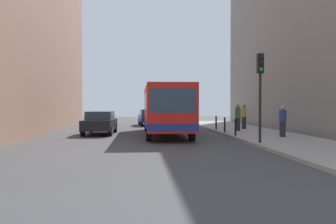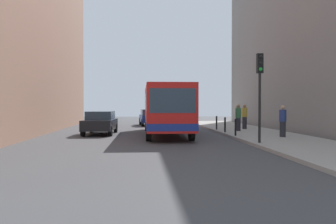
{
  "view_description": "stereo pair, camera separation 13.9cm",
  "coord_description": "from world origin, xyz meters",
  "px_view_note": "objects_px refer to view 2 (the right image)",
  "views": [
    {
      "loc": [
        -2.03,
        -19.31,
        1.89
      ],
      "look_at": [
        -0.35,
        1.62,
        1.48
      ],
      "focal_mm": 38.98,
      "sensor_mm": 36.0,
      "label": 1
    },
    {
      "loc": [
        -1.89,
        -19.32,
        1.89
      ],
      "look_at": [
        -0.35,
        1.62,
        1.48
      ],
      "focal_mm": 38.98,
      "sensor_mm": 36.0,
      "label": 2
    }
  ],
  "objects_px": {
    "car_beside_bus": "(100,122)",
    "pedestrian_near_signal": "(283,121)",
    "bollard_mid": "(225,125)",
    "pedestrian_far_sidewalk": "(245,117)",
    "bollard_far": "(217,123)",
    "traffic_light": "(260,81)",
    "pedestrian_mid_sidewalk": "(238,118)",
    "car_behind_bus": "(150,117)",
    "bollard_near": "(236,127)",
    "bus": "(165,108)"
  },
  "relations": [
    {
      "from": "traffic_light",
      "to": "pedestrian_far_sidewalk",
      "type": "xyz_separation_m",
      "value": [
        2.06,
        9.58,
        -1.96
      ]
    },
    {
      "from": "car_beside_bus",
      "to": "pedestrian_mid_sidewalk",
      "type": "xyz_separation_m",
      "value": [
        9.13,
        0.29,
        0.26
      ]
    },
    {
      "from": "bollard_mid",
      "to": "bollard_far",
      "type": "bearing_deg",
      "value": 90.0
    },
    {
      "from": "bus",
      "to": "bollard_mid",
      "type": "bearing_deg",
      "value": 177.97
    },
    {
      "from": "traffic_light",
      "to": "pedestrian_mid_sidewalk",
      "type": "height_order",
      "value": "traffic_light"
    },
    {
      "from": "car_behind_bus",
      "to": "bollard_far",
      "type": "relative_size",
      "value": 4.75
    },
    {
      "from": "bollard_near",
      "to": "pedestrian_near_signal",
      "type": "relative_size",
      "value": 0.56
    },
    {
      "from": "car_behind_bus",
      "to": "pedestrian_far_sidewalk",
      "type": "height_order",
      "value": "pedestrian_far_sidewalk"
    },
    {
      "from": "car_behind_bus",
      "to": "traffic_light",
      "type": "height_order",
      "value": "traffic_light"
    },
    {
      "from": "car_beside_bus",
      "to": "pedestrian_near_signal",
      "type": "height_order",
      "value": "pedestrian_near_signal"
    },
    {
      "from": "bus",
      "to": "traffic_light",
      "type": "distance_m",
      "value": 7.82
    },
    {
      "from": "car_beside_bus",
      "to": "car_behind_bus",
      "type": "bearing_deg",
      "value": -107.18
    },
    {
      "from": "bollard_mid",
      "to": "pedestrian_mid_sidewalk",
      "type": "height_order",
      "value": "pedestrian_mid_sidewalk"
    },
    {
      "from": "bus",
      "to": "pedestrian_far_sidewalk",
      "type": "relative_size",
      "value": 6.2
    },
    {
      "from": "bollard_near",
      "to": "bollard_far",
      "type": "bearing_deg",
      "value": 90.0
    },
    {
      "from": "traffic_light",
      "to": "pedestrian_near_signal",
      "type": "height_order",
      "value": "traffic_light"
    },
    {
      "from": "traffic_light",
      "to": "pedestrian_near_signal",
      "type": "distance_m",
      "value": 4.17
    },
    {
      "from": "bus",
      "to": "traffic_light",
      "type": "relative_size",
      "value": 2.69
    },
    {
      "from": "car_beside_bus",
      "to": "bus",
      "type": "bearing_deg",
      "value": 172.79
    },
    {
      "from": "bus",
      "to": "bollard_near",
      "type": "distance_m",
      "value": 4.82
    },
    {
      "from": "bus",
      "to": "bollard_far",
      "type": "height_order",
      "value": "bus"
    },
    {
      "from": "bollard_near",
      "to": "bollard_far",
      "type": "height_order",
      "value": "same"
    },
    {
      "from": "bollard_mid",
      "to": "traffic_light",
      "type": "bearing_deg",
      "value": -89.12
    },
    {
      "from": "bollard_near",
      "to": "car_beside_bus",
      "type": "bearing_deg",
      "value": 156.71
    },
    {
      "from": "pedestrian_near_signal",
      "to": "pedestrian_mid_sidewalk",
      "type": "xyz_separation_m",
      "value": [
        -1.18,
        4.74,
        0.04
      ]
    },
    {
      "from": "bollard_near",
      "to": "bollard_mid",
      "type": "xyz_separation_m",
      "value": [
        0.0,
        2.6,
        0.0
      ]
    },
    {
      "from": "traffic_light",
      "to": "pedestrian_near_signal",
      "type": "bearing_deg",
      "value": 52.14
    },
    {
      "from": "bollard_far",
      "to": "pedestrian_mid_sidewalk",
      "type": "xyz_separation_m",
      "value": [
        1.16,
        -1.47,
        0.42
      ]
    },
    {
      "from": "pedestrian_mid_sidewalk",
      "to": "car_beside_bus",
      "type": "bearing_deg",
      "value": -138.38
    },
    {
      "from": "bollard_far",
      "to": "car_behind_bus",
      "type": "bearing_deg",
      "value": 118.97
    },
    {
      "from": "traffic_light",
      "to": "pedestrian_far_sidewalk",
      "type": "height_order",
      "value": "traffic_light"
    },
    {
      "from": "car_beside_bus",
      "to": "bollard_mid",
      "type": "xyz_separation_m",
      "value": [
        7.97,
        -0.83,
        -0.16
      ]
    },
    {
      "from": "bus",
      "to": "pedestrian_near_signal",
      "type": "height_order",
      "value": "bus"
    },
    {
      "from": "bus",
      "to": "pedestrian_mid_sidewalk",
      "type": "distance_m",
      "value": 5.11
    },
    {
      "from": "bollard_mid",
      "to": "bollard_far",
      "type": "distance_m",
      "value": 2.6
    },
    {
      "from": "bus",
      "to": "pedestrian_near_signal",
      "type": "relative_size",
      "value": 6.45
    },
    {
      "from": "car_behind_bus",
      "to": "pedestrian_near_signal",
      "type": "xyz_separation_m",
      "value": [
        6.85,
        -14.35,
        0.22
      ]
    },
    {
      "from": "car_behind_bus",
      "to": "traffic_light",
      "type": "relative_size",
      "value": 1.1
    },
    {
      "from": "bus",
      "to": "car_behind_bus",
      "type": "height_order",
      "value": "bus"
    },
    {
      "from": "car_behind_bus",
      "to": "bollard_mid",
      "type": "bearing_deg",
      "value": 109.03
    },
    {
      "from": "pedestrian_far_sidewalk",
      "to": "bollard_mid",
      "type": "bearing_deg",
      "value": -150.44
    },
    {
      "from": "bus",
      "to": "bollard_far",
      "type": "distance_m",
      "value": 4.66
    },
    {
      "from": "bollard_mid",
      "to": "pedestrian_far_sidewalk",
      "type": "height_order",
      "value": "pedestrian_far_sidewalk"
    },
    {
      "from": "bollard_far",
      "to": "pedestrian_near_signal",
      "type": "distance_m",
      "value": 6.66
    },
    {
      "from": "bus",
      "to": "traffic_light",
      "type": "xyz_separation_m",
      "value": [
        3.91,
        -6.65,
        1.28
      ]
    },
    {
      "from": "bollard_far",
      "to": "pedestrian_near_signal",
      "type": "xyz_separation_m",
      "value": [
        2.34,
        -6.22,
        0.38
      ]
    },
    {
      "from": "car_behind_bus",
      "to": "bollard_far",
      "type": "height_order",
      "value": "car_behind_bus"
    },
    {
      "from": "bollard_near",
      "to": "pedestrian_mid_sidewalk",
      "type": "distance_m",
      "value": 3.92
    },
    {
      "from": "car_behind_bus",
      "to": "traffic_light",
      "type": "bearing_deg",
      "value": 101.22
    },
    {
      "from": "traffic_light",
      "to": "pedestrian_far_sidewalk",
      "type": "bearing_deg",
      "value": 77.87
    }
  ]
}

